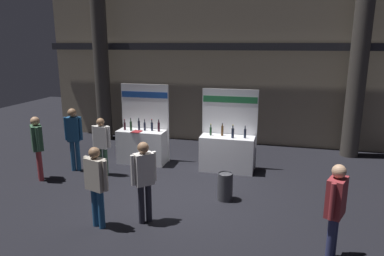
{
  "coord_description": "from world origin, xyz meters",
  "views": [
    {
      "loc": [
        2.05,
        -7.41,
        3.53
      ],
      "look_at": [
        -0.1,
        1.09,
        1.4
      ],
      "focal_mm": 32.67,
      "sensor_mm": 36.0,
      "label": 1
    }
  ],
  "objects_px": {
    "exhibitor_booth_1": "(227,150)",
    "visitor_4": "(96,180)",
    "visitor_5": "(102,142)",
    "visitor_3": "(144,176)",
    "visitor_1": "(74,134)",
    "exhibitor_booth_0": "(142,143)",
    "trash_bin": "(225,186)",
    "visitor_0": "(336,204)",
    "visitor_7": "(37,142)"
  },
  "relations": [
    {
      "from": "visitor_5",
      "to": "visitor_7",
      "type": "relative_size",
      "value": 0.94
    },
    {
      "from": "visitor_5",
      "to": "visitor_3",
      "type": "bearing_deg",
      "value": -43.46
    },
    {
      "from": "visitor_4",
      "to": "visitor_5",
      "type": "bearing_deg",
      "value": -45.25
    },
    {
      "from": "exhibitor_booth_1",
      "to": "visitor_0",
      "type": "distance_m",
      "value": 4.48
    },
    {
      "from": "exhibitor_booth_0",
      "to": "visitor_5",
      "type": "height_order",
      "value": "exhibitor_booth_0"
    },
    {
      "from": "exhibitor_booth_1",
      "to": "visitor_5",
      "type": "distance_m",
      "value": 3.47
    },
    {
      "from": "visitor_1",
      "to": "visitor_5",
      "type": "bearing_deg",
      "value": 155.49
    },
    {
      "from": "visitor_0",
      "to": "visitor_4",
      "type": "distance_m",
      "value": 4.29
    },
    {
      "from": "visitor_1",
      "to": "visitor_4",
      "type": "distance_m",
      "value": 3.47
    },
    {
      "from": "visitor_1",
      "to": "visitor_7",
      "type": "bearing_deg",
      "value": 40.89
    },
    {
      "from": "visitor_3",
      "to": "visitor_5",
      "type": "xyz_separation_m",
      "value": [
        -2.09,
        2.16,
        -0.06
      ]
    },
    {
      "from": "exhibitor_booth_0",
      "to": "visitor_4",
      "type": "xyz_separation_m",
      "value": [
        0.61,
        -3.81,
        0.37
      ]
    },
    {
      "from": "trash_bin",
      "to": "visitor_1",
      "type": "height_order",
      "value": "visitor_1"
    },
    {
      "from": "visitor_3",
      "to": "visitor_7",
      "type": "bearing_deg",
      "value": 112.62
    },
    {
      "from": "visitor_0",
      "to": "visitor_7",
      "type": "xyz_separation_m",
      "value": [
        -7.01,
        1.88,
        0.02
      ]
    },
    {
      "from": "exhibitor_booth_0",
      "to": "visitor_1",
      "type": "height_order",
      "value": "exhibitor_booth_0"
    },
    {
      "from": "exhibitor_booth_0",
      "to": "trash_bin",
      "type": "relative_size",
      "value": 3.62
    },
    {
      "from": "exhibitor_booth_1",
      "to": "visitor_1",
      "type": "xyz_separation_m",
      "value": [
        -4.16,
        -1.08,
        0.47
      ]
    },
    {
      "from": "visitor_5",
      "to": "trash_bin",
      "type": "bearing_deg",
      "value": -9.44
    },
    {
      "from": "visitor_3",
      "to": "visitor_5",
      "type": "relative_size",
      "value": 1.05
    },
    {
      "from": "exhibitor_booth_1",
      "to": "visitor_5",
      "type": "relative_size",
      "value": 1.43
    },
    {
      "from": "visitor_0",
      "to": "visitor_5",
      "type": "xyz_separation_m",
      "value": [
        -5.56,
        2.6,
        -0.07
      ]
    },
    {
      "from": "trash_bin",
      "to": "visitor_7",
      "type": "distance_m",
      "value": 4.99
    },
    {
      "from": "exhibitor_booth_1",
      "to": "visitor_1",
      "type": "bearing_deg",
      "value": -165.45
    },
    {
      "from": "trash_bin",
      "to": "visitor_1",
      "type": "distance_m",
      "value": 4.55
    },
    {
      "from": "exhibitor_booth_0",
      "to": "visitor_1",
      "type": "distance_m",
      "value": 1.99
    },
    {
      "from": "exhibitor_booth_0",
      "to": "exhibitor_booth_1",
      "type": "xyz_separation_m",
      "value": [
        2.58,
        -0.04,
        -0.01
      ]
    },
    {
      "from": "visitor_0",
      "to": "visitor_1",
      "type": "height_order",
      "value": "visitor_1"
    },
    {
      "from": "visitor_0",
      "to": "visitor_4",
      "type": "xyz_separation_m",
      "value": [
        -4.29,
        0.03,
        -0.04
      ]
    },
    {
      "from": "exhibitor_booth_1",
      "to": "visitor_4",
      "type": "distance_m",
      "value": 4.27
    },
    {
      "from": "exhibitor_booth_0",
      "to": "visitor_3",
      "type": "height_order",
      "value": "exhibitor_booth_0"
    },
    {
      "from": "visitor_1",
      "to": "visitor_4",
      "type": "height_order",
      "value": "visitor_1"
    },
    {
      "from": "visitor_7",
      "to": "visitor_4",
      "type": "bearing_deg",
      "value": -167.34
    },
    {
      "from": "exhibitor_booth_0",
      "to": "visitor_0",
      "type": "height_order",
      "value": "exhibitor_booth_0"
    },
    {
      "from": "trash_bin",
      "to": "visitor_4",
      "type": "height_order",
      "value": "visitor_4"
    },
    {
      "from": "visitor_4",
      "to": "exhibitor_booth_1",
      "type": "bearing_deg",
      "value": -99.18
    },
    {
      "from": "exhibitor_booth_0",
      "to": "trash_bin",
      "type": "distance_m",
      "value": 3.47
    },
    {
      "from": "exhibitor_booth_1",
      "to": "visitor_5",
      "type": "xyz_separation_m",
      "value": [
        -3.24,
        -1.21,
        0.34
      ]
    },
    {
      "from": "exhibitor_booth_0",
      "to": "exhibitor_booth_1",
      "type": "relative_size",
      "value": 1.03
    },
    {
      "from": "visitor_0",
      "to": "visitor_3",
      "type": "xyz_separation_m",
      "value": [
        -3.47,
        0.44,
        -0.02
      ]
    },
    {
      "from": "visitor_0",
      "to": "visitor_1",
      "type": "xyz_separation_m",
      "value": [
        -6.48,
        2.72,
        0.05
      ]
    },
    {
      "from": "visitor_0",
      "to": "trash_bin",
      "type": "bearing_deg",
      "value": 69.95
    },
    {
      "from": "exhibitor_booth_1",
      "to": "visitor_4",
      "type": "xyz_separation_m",
      "value": [
        -1.97,
        -3.77,
        0.38
      ]
    },
    {
      "from": "visitor_1",
      "to": "visitor_4",
      "type": "xyz_separation_m",
      "value": [
        2.19,
        -2.69,
        -0.09
      ]
    },
    {
      "from": "exhibitor_booth_1",
      "to": "trash_bin",
      "type": "relative_size",
      "value": 3.52
    },
    {
      "from": "trash_bin",
      "to": "exhibitor_booth_1",
      "type": "bearing_deg",
      "value": 97.32
    },
    {
      "from": "exhibitor_booth_0",
      "to": "trash_bin",
      "type": "height_order",
      "value": "exhibitor_booth_0"
    },
    {
      "from": "visitor_1",
      "to": "visitor_7",
      "type": "height_order",
      "value": "visitor_1"
    },
    {
      "from": "exhibitor_booth_0",
      "to": "trash_bin",
      "type": "bearing_deg",
      "value": -35.04
    },
    {
      "from": "trash_bin",
      "to": "visitor_7",
      "type": "bearing_deg",
      "value": 179.75
    }
  ]
}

